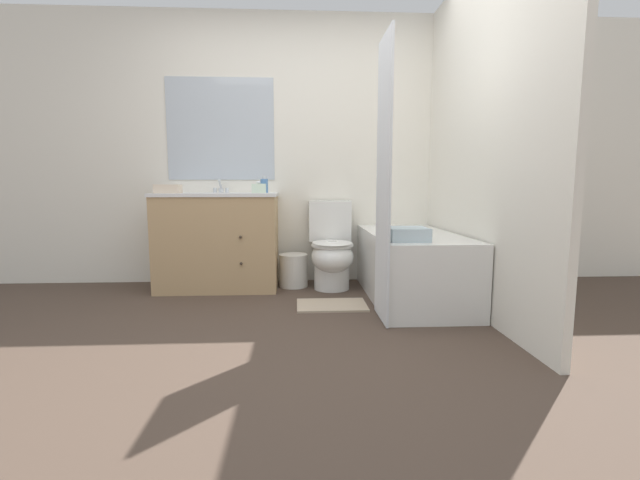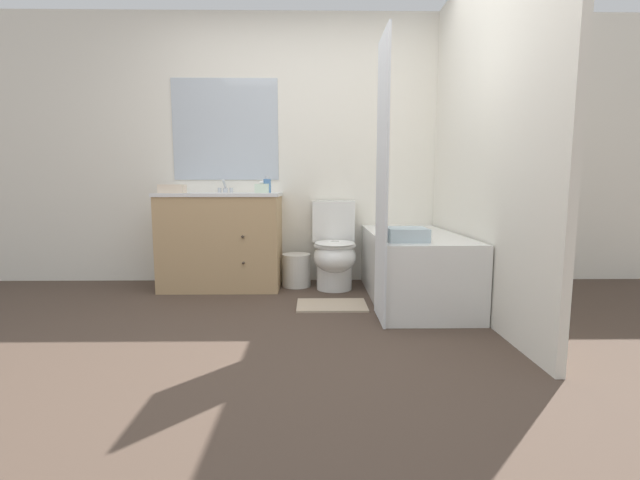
% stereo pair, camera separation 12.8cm
% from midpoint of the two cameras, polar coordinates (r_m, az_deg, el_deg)
% --- Properties ---
extents(ground_plane, '(14.00, 14.00, 0.00)m').
position_cam_midpoint_polar(ground_plane, '(2.59, -3.89, -13.54)').
color(ground_plane, '#47382D').
extents(wall_back, '(8.00, 0.06, 2.50)m').
position_cam_midpoint_polar(wall_back, '(4.15, -3.82, 11.84)').
color(wall_back, white).
rests_on(wall_back, ground_plane).
extents(wall_right, '(0.05, 2.69, 2.50)m').
position_cam_midpoint_polar(wall_right, '(3.51, 18.01, 12.33)').
color(wall_right, white).
rests_on(wall_right, ground_plane).
extents(vanity_cabinet, '(1.06, 0.59, 0.86)m').
position_cam_midpoint_polar(vanity_cabinet, '(3.94, -14.28, -0.02)').
color(vanity_cabinet, tan).
rests_on(vanity_cabinet, ground_plane).
extents(sink_faucet, '(0.14, 0.12, 0.12)m').
position_cam_midpoint_polar(sink_faucet, '(4.09, -13.97, 6.64)').
color(sink_faucet, silver).
rests_on(sink_faucet, vanity_cabinet).
extents(toilet, '(0.39, 0.63, 0.78)m').
position_cam_midpoint_polar(toilet, '(3.83, 0.59, -1.38)').
color(toilet, white).
rests_on(toilet, ground_plane).
extents(bathtub, '(0.68, 1.45, 0.54)m').
position_cam_midpoint_polar(bathtub, '(3.55, 11.06, -3.35)').
color(bathtub, white).
rests_on(bathtub, ground_plane).
extents(shower_curtain, '(0.01, 0.43, 1.88)m').
position_cam_midpoint_polar(shower_curtain, '(2.89, 7.20, 7.75)').
color(shower_curtain, white).
rests_on(shower_curtain, ground_plane).
extents(wastebasket, '(0.26, 0.26, 0.30)m').
position_cam_midpoint_polar(wastebasket, '(3.93, -4.50, -4.06)').
color(wastebasket, silver).
rests_on(wastebasket, ground_plane).
extents(tissue_box, '(0.12, 0.14, 0.11)m').
position_cam_midpoint_polar(tissue_box, '(3.82, -9.04, 6.85)').
color(tissue_box, silver).
rests_on(tissue_box, vanity_cabinet).
extents(soap_dispenser, '(0.07, 0.07, 0.15)m').
position_cam_midpoint_polar(soap_dispenser, '(3.80, -8.40, 7.22)').
color(soap_dispenser, '#4C7AB2').
rests_on(soap_dispenser, vanity_cabinet).
extents(hand_towel_folded, '(0.21, 0.13, 0.07)m').
position_cam_midpoint_polar(hand_towel_folded, '(3.87, -20.51, 6.41)').
color(hand_towel_folded, beige).
rests_on(hand_towel_folded, vanity_cabinet).
extents(bath_towel_folded, '(0.27, 0.25, 0.09)m').
position_cam_midpoint_polar(bath_towel_folded, '(3.01, 10.41, 0.78)').
color(bath_towel_folded, silver).
rests_on(bath_towel_folded, bathtub).
extents(bath_mat, '(0.53, 0.35, 0.02)m').
position_cam_midpoint_polar(bath_mat, '(3.32, 0.45, -8.68)').
color(bath_mat, tan).
rests_on(bath_mat, ground_plane).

